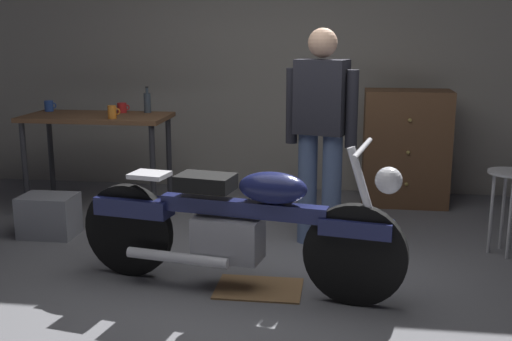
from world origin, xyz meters
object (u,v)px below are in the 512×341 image
Objects in this scene: mug_orange_travel at (112,112)px; bottle at (147,102)px; motorcycle at (237,223)px; shop_stool at (509,190)px; storage_bin at (49,216)px; wooden_dresser at (406,148)px; mug_blue_enamel at (49,106)px; person_standing at (321,128)px; mug_red_diner at (122,108)px.

mug_orange_travel is 0.47m from bottle.
shop_stool is (1.88, 0.93, 0.05)m from motorcycle.
storage_bin is (-3.59, -0.06, -0.33)m from shop_stool.
storage_bin is at bearing 163.53° from motorcycle.
wooden_dresser is (1.25, 2.25, 0.10)m from motorcycle.
motorcycle is 2.24m from bottle.
shop_stool is 5.65× the size of mug_orange_travel.
shop_stool is at bearing -12.42° from mug_blue_enamel.
shop_stool is 3.20m from bottle.
mug_orange_travel reaches higher than motorcycle.
mug_blue_enamel is (-2.58, 0.83, 0.03)m from person_standing.
wooden_dresser is 2.48m from bottle.
bottle is at bearing 132.39° from motorcycle.
wooden_dresser is 2.70m from mug_red_diner.
storage_bin is at bearing -109.43° from mug_red_diner.
mug_blue_enamel is at bearing 167.58° from shop_stool.
person_standing is at bearing -27.99° from bottle.
mug_orange_travel is at bearing -27.13° from mug_blue_enamel.
bottle is at bearing -10.40° from person_standing.
motorcycle is 4.92× the size of storage_bin.
bottle is (-2.40, -0.41, 0.45)m from wooden_dresser.
wooden_dresser is 4.56× the size of bottle.
storage_bin is at bearing -124.81° from mug_orange_travel.
mug_blue_enamel is at bearing -0.31° from person_standing.
motorcycle is 2.32m from mug_red_diner.
mug_red_diner is at bearing -170.09° from bottle.
mug_blue_enamel is at bearing 149.68° from motorcycle.
storage_bin is at bearing -119.90° from bottle.
person_standing is 1.54m from wooden_dresser.
motorcycle is 18.59× the size of mug_blue_enamel.
mug_orange_travel reaches higher than storage_bin.
motorcycle is 1.94m from storage_bin.
bottle is at bearing 60.10° from storage_bin.
mug_orange_travel is (-1.33, 1.41, 0.51)m from motorcycle.
person_standing is 2.32m from storage_bin.
storage_bin is (-2.19, -0.10, -0.76)m from person_standing.
shop_stool is 3.28m from mug_orange_travel.
mug_orange_travel reaches higher than mug_red_diner.
mug_red_diner is (-1.86, 0.83, 0.02)m from person_standing.
wooden_dresser is 3.29m from storage_bin.
mug_orange_travel is 0.96× the size of mug_red_diner.
person_standing is 1.52× the size of wooden_dresser.
mug_blue_enamel is (-0.77, 0.39, -0.01)m from mug_orange_travel.
mug_orange_travel is at bearing 55.19° from storage_bin.
motorcycle is 1.97× the size of wooden_dresser.
person_standing is 6.93× the size of bottle.
bottle reaches higher than mug_blue_enamel.
motorcycle is at bearing -40.66° from mug_blue_enamel.
person_standing is at bearing 2.73° from storage_bin.
mug_orange_travel is at bearing -112.88° from bottle.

